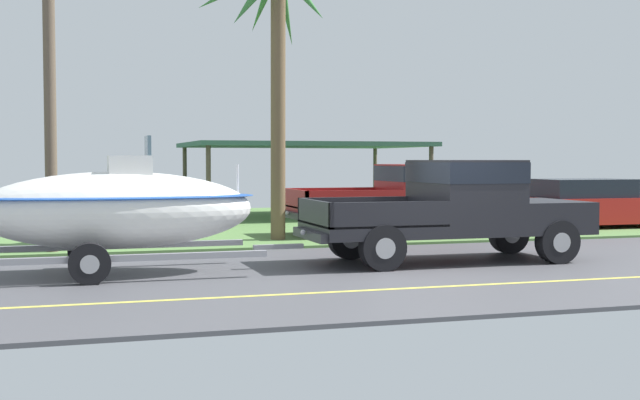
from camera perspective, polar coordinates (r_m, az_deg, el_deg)
The scene contains 8 objects.
ground at distance 22.45m, azimuth -1.28°, elevation -2.12°, with size 36.00×22.00×0.11m.
pickup_truck_towing at distance 15.89m, azimuth 9.76°, elevation -0.37°, with size 5.47×2.05×1.90m.
boat_on_trailer at distance 14.20m, azimuth -13.86°, elevation -0.63°, with size 5.80×2.25×2.31m.
parked_pickup_background at distance 21.15m, azimuth 6.77°, elevation 0.33°, with size 6.00×2.06×1.79m.
parked_sedan_near at distance 23.94m, azimuth 17.83°, elevation -0.31°, with size 4.43×1.81×1.38m.
carport_awning at distance 27.09m, azimuth -1.24°, elevation 3.71°, with size 7.43×5.36×2.45m.
palm_tree_mid at distance 19.49m, azimuth -3.28°, elevation 12.06°, with size 3.24×3.14×6.62m.
utility_pole at distance 17.78m, azimuth -18.07°, elevation 11.32°, with size 0.24×1.80×8.87m.
Camera 1 is at (-6.09, -13.14, 1.91)m, focal length 46.76 mm.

